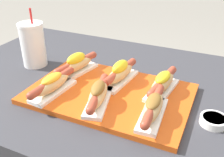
% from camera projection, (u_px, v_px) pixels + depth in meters
% --- Properties ---
extents(patio_table, '(1.37, 0.85, 0.74)m').
position_uv_depth(patio_table, '(117.00, 156.00, 1.15)').
color(patio_table, '#333338').
rests_on(patio_table, ground_plane).
extents(serving_tray, '(0.54, 0.35, 0.02)m').
position_uv_depth(serving_tray, '(110.00, 94.00, 0.89)').
color(serving_tray, '#CC4C14').
rests_on(serving_tray, patio_table).
extents(hot_dog_0, '(0.07, 0.22, 0.07)m').
position_uv_depth(hot_dog_0, '(52.00, 84.00, 0.86)').
color(hot_dog_0, white).
rests_on(hot_dog_0, serving_tray).
extents(hot_dog_1, '(0.10, 0.22, 0.07)m').
position_uv_depth(hot_dog_1, '(98.00, 94.00, 0.81)').
color(hot_dog_1, white).
rests_on(hot_dog_1, serving_tray).
extents(hot_dog_2, '(0.07, 0.22, 0.06)m').
position_uv_depth(hot_dog_2, '(153.00, 107.00, 0.75)').
color(hot_dog_2, white).
rests_on(hot_dog_2, serving_tray).
extents(hot_dog_3, '(0.10, 0.22, 0.08)m').
position_uv_depth(hot_dog_3, '(76.00, 64.00, 0.99)').
color(hot_dog_3, white).
rests_on(hot_dog_3, serving_tray).
extents(hot_dog_4, '(0.08, 0.22, 0.08)m').
position_uv_depth(hot_dog_4, '(120.00, 73.00, 0.93)').
color(hot_dog_4, white).
rests_on(hot_dog_4, serving_tray).
extents(hot_dog_5, '(0.08, 0.22, 0.07)m').
position_uv_depth(hot_dog_5, '(162.00, 83.00, 0.87)').
color(hot_dog_5, white).
rests_on(hot_dog_5, serving_tray).
extents(sauce_bowl, '(0.08, 0.08, 0.02)m').
position_uv_depth(sauce_bowl, '(214.00, 120.00, 0.76)').
color(sauce_bowl, white).
rests_on(sauce_bowl, patio_table).
extents(drink_cup, '(0.10, 0.10, 0.24)m').
position_uv_depth(drink_cup, '(33.00, 45.00, 1.07)').
color(drink_cup, white).
rests_on(drink_cup, patio_table).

